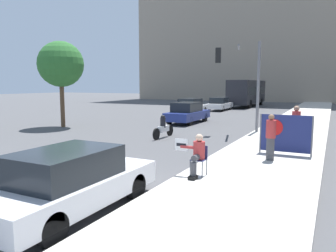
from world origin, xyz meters
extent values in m
plane|color=#4F4F51|center=(0.00, 0.00, 0.00)|extent=(160.00, 160.00, 0.00)
cube|color=beige|center=(3.39, 15.00, 0.08)|extent=(3.83, 90.00, 0.17)
cylinder|color=#474C56|center=(1.89, 2.27, 0.40)|extent=(0.03, 0.03, 0.47)
cylinder|color=#474C56|center=(2.26, 2.27, 0.40)|extent=(0.03, 0.03, 0.47)
cylinder|color=#474C56|center=(1.89, 2.64, 0.40)|extent=(0.03, 0.03, 0.47)
cylinder|color=#474C56|center=(2.26, 2.64, 0.40)|extent=(0.03, 0.03, 0.47)
cube|color=navy|center=(2.07, 2.46, 0.65)|extent=(0.40, 0.40, 0.02)
cube|color=navy|center=(2.07, 2.65, 0.85)|extent=(0.40, 0.02, 0.38)
cylinder|color=#424247|center=(2.07, 2.30, 0.75)|extent=(0.18, 0.42, 0.18)
cylinder|color=#424247|center=(2.07, 2.09, 0.40)|extent=(0.16, 0.16, 0.47)
cube|color=black|center=(2.07, 2.03, 0.22)|extent=(0.20, 0.28, 0.10)
cylinder|color=#B23333|center=(2.07, 2.49, 0.92)|extent=(0.34, 0.34, 0.52)
sphere|color=beige|center=(2.07, 2.49, 1.29)|extent=(0.22, 0.22, 0.22)
cylinder|color=#B23333|center=(1.74, 2.41, 1.00)|extent=(0.45, 0.09, 0.09)
cube|color=white|center=(1.54, 2.41, 1.05)|extent=(0.40, 0.02, 0.36)
cube|color=black|center=(1.54, 2.39, 1.05)|extent=(0.31, 0.01, 0.09)
cylinder|color=#424247|center=(3.59, 5.44, 0.56)|extent=(0.28, 0.28, 0.79)
cylinder|color=#B23333|center=(3.59, 5.44, 1.27)|extent=(0.34, 0.34, 0.63)
sphere|color=#936B4C|center=(3.59, 5.44, 1.69)|extent=(0.21, 0.21, 0.21)
cylinder|color=black|center=(4.15, 8.07, 0.60)|extent=(0.28, 0.28, 0.87)
cylinder|color=#B23333|center=(4.15, 8.07, 1.38)|extent=(0.34, 0.34, 0.69)
sphere|color=tan|center=(4.15, 8.07, 1.84)|extent=(0.23, 0.23, 0.23)
cylinder|color=slate|center=(3.00, 6.64, 0.93)|extent=(0.06, 0.06, 1.51)
cylinder|color=slate|center=(4.86, 6.64, 0.93)|extent=(0.06, 0.06, 1.51)
cube|color=navy|center=(3.93, 6.64, 0.98)|extent=(1.86, 0.02, 1.41)
cylinder|color=red|center=(3.52, 6.62, 1.19)|extent=(0.62, 0.01, 0.62)
cylinder|color=slate|center=(1.69, 12.38, 2.67)|extent=(0.16, 0.16, 5.00)
cylinder|color=slate|center=(0.60, 12.11, 4.87)|extent=(0.66, 2.20, 0.11)
cube|color=black|center=(-0.49, 11.83, 4.45)|extent=(0.36, 0.36, 0.84)
sphere|color=green|center=(-0.49, 11.83, 4.17)|extent=(0.18, 0.18, 0.18)
cube|color=silver|center=(0.45, -1.00, 0.54)|extent=(1.78, 4.36, 0.53)
cube|color=black|center=(0.45, -1.17, 1.12)|extent=(1.53, 2.27, 0.63)
cylinder|color=black|center=(-0.33, 0.35, 0.32)|extent=(0.22, 0.64, 0.64)
cylinder|color=black|center=(1.23, 0.35, 0.32)|extent=(0.22, 0.64, 0.64)
cylinder|color=black|center=(1.23, -2.35, 0.32)|extent=(0.22, 0.64, 0.64)
cube|color=navy|center=(-4.01, 15.71, 0.56)|extent=(1.80, 4.62, 0.58)
cube|color=black|center=(-4.01, 15.52, 1.19)|extent=(1.55, 2.40, 0.67)
cylinder|color=black|center=(-4.80, 17.14, 0.32)|extent=(0.22, 0.64, 0.64)
cylinder|color=black|center=(-3.22, 17.14, 0.32)|extent=(0.22, 0.64, 0.64)
cylinder|color=black|center=(-4.80, 14.27, 0.32)|extent=(0.22, 0.64, 0.64)
cylinder|color=black|center=(-3.22, 14.27, 0.32)|extent=(0.22, 0.64, 0.64)
cube|color=white|center=(-6.43, 22.06, 0.56)|extent=(1.86, 4.28, 0.57)
cube|color=black|center=(-6.43, 21.89, 1.17)|extent=(1.60, 2.23, 0.66)
cylinder|color=black|center=(-7.25, 23.39, 0.32)|extent=(0.22, 0.64, 0.64)
cylinder|color=black|center=(-5.60, 23.39, 0.32)|extent=(0.22, 0.64, 0.64)
cylinder|color=black|center=(-7.25, 20.74, 0.32)|extent=(0.22, 0.64, 0.64)
cylinder|color=black|center=(-5.60, 20.74, 0.32)|extent=(0.22, 0.64, 0.64)
cube|color=white|center=(-5.50, 27.85, 0.53)|extent=(1.74, 4.38, 0.52)
cube|color=black|center=(-5.50, 27.68, 1.11)|extent=(1.50, 2.28, 0.63)
cylinder|color=black|center=(-6.26, 29.21, 0.32)|extent=(0.22, 0.64, 0.64)
cylinder|color=black|center=(-4.74, 29.21, 0.32)|extent=(0.22, 0.64, 0.64)
cylinder|color=black|center=(-6.26, 26.50, 0.32)|extent=(0.22, 0.64, 0.64)
cylinder|color=black|center=(-4.74, 26.50, 0.32)|extent=(0.22, 0.64, 0.64)
cube|color=#232328|center=(-4.42, 35.70, 1.88)|extent=(2.50, 10.58, 2.87)
cube|color=black|center=(-4.42, 35.70, 2.05)|extent=(2.52, 10.05, 0.93)
cylinder|color=black|center=(-5.52, 38.98, 0.52)|extent=(0.30, 1.04, 1.04)
cylinder|color=black|center=(-3.33, 38.98, 0.52)|extent=(0.30, 1.04, 1.04)
cylinder|color=black|center=(-5.52, 32.43, 0.52)|extent=(0.30, 1.04, 1.04)
cylinder|color=black|center=(-3.33, 32.43, 0.52)|extent=(0.30, 1.04, 1.04)
cube|color=white|center=(-2.49, 8.95, 0.48)|extent=(0.24, 0.94, 0.32)
cylinder|color=black|center=(-2.49, 8.90, 0.82)|extent=(0.28, 0.28, 0.54)
sphere|color=black|center=(-2.49, 8.90, 1.10)|extent=(0.24, 0.24, 0.24)
cylinder|color=black|center=(-2.49, 9.74, 0.30)|extent=(0.10, 0.60, 0.60)
cylinder|color=black|center=(-2.49, 8.17, 0.30)|extent=(0.10, 0.60, 0.60)
cylinder|color=brown|center=(-10.53, 9.89, 1.55)|extent=(0.28, 0.28, 3.09)
sphere|color=#2D6B2D|center=(-10.53, 9.89, 4.13)|extent=(2.96, 2.96, 2.96)
camera|label=1|loc=(5.48, -6.27, 2.83)|focal=35.00mm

